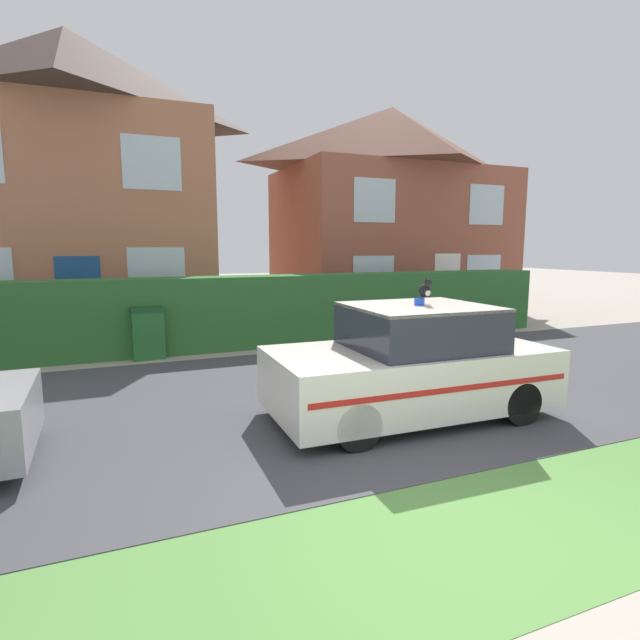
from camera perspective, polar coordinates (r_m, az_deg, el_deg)
The scene contains 9 objects.
ground_plane at distance 4.53m, azimuth 15.81°, elevation -22.84°, with size 80.00×80.00×0.00m, color #A89E8E.
road_strip at distance 7.85m, azimuth -3.22°, elevation -8.79°, with size 28.00×6.42×0.01m, color #424247.
lawn_verge at distance 4.49m, azimuth 16.19°, elevation -23.04°, with size 28.00×1.86×0.01m, color #568C42.
garden_hedge at distance 11.94m, azimuth -4.46°, elevation 1.16°, with size 14.57×0.90×1.65m, color #2D662D.
police_car at distance 6.95m, azimuth 10.42°, elevation -5.04°, with size 3.85×1.93×1.62m.
cat at distance 6.91m, azimuth 11.97°, elevation 3.42°, with size 0.19×0.30×0.28m.
house_left at distance 16.44m, azimuth -26.34°, elevation 14.26°, with size 7.37×6.14×8.32m.
house_right at distance 18.77m, azimuth 8.09°, elevation 12.47°, with size 8.05×5.53×7.22m.
wheelie_bin at distance 11.04m, azimuth -19.18°, elevation -1.30°, with size 0.71×0.68×1.10m.
Camera 1 is at (-2.48, -2.99, 2.32)m, focal length 28.00 mm.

